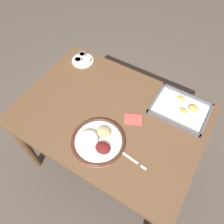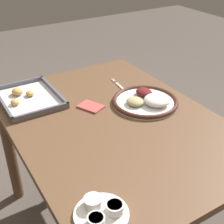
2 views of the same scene
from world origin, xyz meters
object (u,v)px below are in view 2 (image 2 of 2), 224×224
baking_tray (28,98)px  saucer_plate (101,212)px  dinner_plate (146,101)px  fork (122,88)px  napkin (91,107)px

baking_tray → saucer_plate: bearing=176.9°
dinner_plate → fork: bearing=3.7°
baking_tray → napkin: 0.31m
fork → baking_tray: bearing=79.3°
fork → napkin: (-0.08, 0.22, 0.00)m
fork → napkin: bearing=116.7°
fork → napkin: napkin is taller
napkin → fork: bearing=-69.7°
saucer_plate → baking_tray: size_ratio=0.47×
dinner_plate → fork: dinner_plate is taller
saucer_plate → napkin: 0.61m
fork → saucer_plate: size_ratio=1.39×
dinner_plate → baking_tray: bearing=54.8°
fork → napkin: size_ratio=1.71×
saucer_plate → napkin: (0.55, -0.26, -0.01)m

